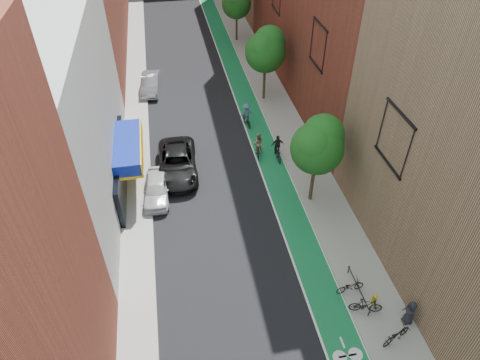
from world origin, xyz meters
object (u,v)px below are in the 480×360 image
parked_car_white (156,188)px  cyclist_lane_mid (278,150)px  parked_car_silver (150,84)px  pedestrian (410,313)px  fire_hydrant (374,299)px  parked_car_black (177,163)px  cyclist_lane_near (258,147)px  cyclist_lane_far (247,116)px

parked_car_white → cyclist_lane_mid: (9.19, 2.72, 0.01)m
parked_car_silver → cyclist_lane_mid: (9.19, -12.58, -0.02)m
pedestrian → fire_hydrant: size_ratio=1.99×
parked_car_white → fire_hydrant: size_ratio=5.38×
parked_car_black → pedestrian: pedestrian is taller
parked_car_white → cyclist_lane_near: (7.80, 3.29, 0.15)m
cyclist_lane_near → cyclist_lane_far: cyclist_lane_near is taller
cyclist_lane_far → pedestrian: cyclist_lane_far is taller
parked_car_white → fire_hydrant: bearing=-40.4°
cyclist_lane_near → fire_hydrant: (3.15, -14.17, -0.30)m
cyclist_lane_far → fire_hydrant: (3.15, -18.62, -0.30)m
cyclist_lane_near → cyclist_lane_far: size_ratio=1.02×
pedestrian → parked_car_black: bearing=-150.3°
parked_car_white → pedestrian: size_ratio=2.70×
cyclist_lane_mid → cyclist_lane_far: cyclist_lane_mid is taller
parked_car_silver → cyclist_lane_near: size_ratio=2.28×
parked_car_white → cyclist_lane_far: 10.99m
cyclist_lane_near → cyclist_lane_far: bearing=-81.3°
parked_car_white → parked_car_silver: (0.00, 15.31, 0.03)m
parked_car_white → parked_car_black: bearing=61.0°
fire_hydrant → parked_car_white: bearing=135.2°
parked_car_black → fire_hydrant: (9.35, -13.31, -0.27)m
parked_car_white → cyclist_lane_near: cyclist_lane_near is taller
cyclist_lane_near → fire_hydrant: size_ratio=2.56×
cyclist_lane_mid → fire_hydrant: (1.75, -13.61, -0.16)m
parked_car_black → cyclist_lane_mid: size_ratio=3.01×
cyclist_lane_near → parked_car_black: bearing=16.7°
fire_hydrant → pedestrian: bearing=-45.6°
cyclist_lane_near → parked_car_silver: bearing=-48.3°
parked_car_white → fire_hydrant: (10.95, -10.89, -0.15)m
cyclist_lane_mid → pedestrian: (3.01, -14.89, 0.20)m
cyclist_lane_near → cyclist_lane_far: (0.00, 4.45, -0.00)m
pedestrian → cyclist_lane_near: bearing=-170.4°
cyclist_lane_near → fire_hydrant: 14.52m
parked_car_black → fire_hydrant: bearing=-52.6°
parked_car_silver → pedestrian: bearing=-60.7°
fire_hydrant → parked_car_silver: bearing=112.7°
parked_car_silver → pedestrian: 30.06m
cyclist_lane_near → cyclist_lane_mid: cyclist_lane_near is taller
parked_car_white → fire_hydrant: parked_car_white is taller
parked_car_black → fire_hydrant: 16.26m
cyclist_lane_mid → fire_hydrant: cyclist_lane_mid is taller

